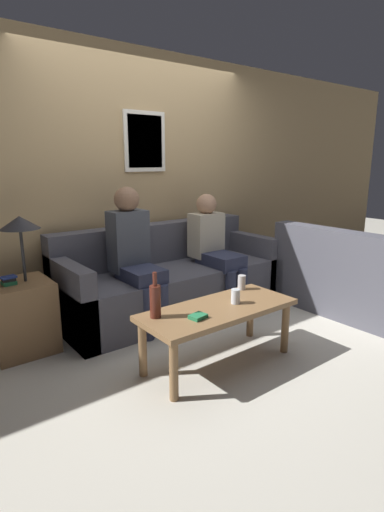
{
  "coord_description": "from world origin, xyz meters",
  "views": [
    {
      "loc": [
        -2.21,
        -2.72,
        1.52
      ],
      "look_at": [
        -0.17,
        -0.09,
        0.72
      ],
      "focal_mm": 28.0,
      "sensor_mm": 36.0,
      "label": 1
    }
  ],
  "objects": [
    {
      "name": "coffee_table",
      "position": [
        -0.34,
        -0.63,
        0.39
      ],
      "size": [
        1.21,
        0.51,
        0.46
      ],
      "color": "olive",
      "rests_on": "ground_plane"
    },
    {
      "name": "couch_side",
      "position": [
        1.47,
        -0.72,
        0.31
      ],
      "size": [
        0.85,
        1.59,
        0.87
      ],
      "rotation": [
        0.0,
        0.0,
        1.57
      ],
      "color": "#4C4C56",
      "rests_on": "ground_plane"
    },
    {
      "name": "person_right",
      "position": [
        0.45,
        0.34,
        0.65
      ],
      "size": [
        0.34,
        0.64,
        1.18
      ],
      "color": "#2D334C",
      "rests_on": "ground_plane"
    },
    {
      "name": "person_left",
      "position": [
        -0.47,
        0.38,
        0.71
      ],
      "size": [
        0.34,
        0.6,
        1.29
      ],
      "color": "#2D334C",
      "rests_on": "ground_plane"
    },
    {
      "name": "side_table_with_lamp",
      "position": [
        -1.45,
        0.5,
        0.34
      ],
      "size": [
        0.47,
        0.47,
        1.1
      ],
      "color": "olive",
      "rests_on": "ground_plane"
    },
    {
      "name": "book_stack",
      "position": [
        -0.6,
        -0.71,
        0.47
      ],
      "size": [
        0.13,
        0.11,
        0.03
      ],
      "color": "#237547",
      "rests_on": "coffee_table"
    },
    {
      "name": "wall_back",
      "position": [
        0.0,
        0.96,
        1.3
      ],
      "size": [
        9.0,
        0.08,
        2.6
      ],
      "color": "tan",
      "rests_on": "ground_plane"
    },
    {
      "name": "drinking_glass",
      "position": [
        -0.19,
        -0.65,
        0.51
      ],
      "size": [
        0.07,
        0.07,
        0.11
      ],
      "color": "silver",
      "rests_on": "coffee_table"
    },
    {
      "name": "wine_bottle",
      "position": [
        -0.82,
        -0.51,
        0.58
      ],
      "size": [
        0.08,
        0.08,
        0.33
      ],
      "color": "#562319",
      "rests_on": "coffee_table"
    },
    {
      "name": "soda_can",
      "position": [
        0.09,
        -0.44,
        0.52
      ],
      "size": [
        0.07,
        0.07,
        0.12
      ],
      "color": "#BCBCC1",
      "rests_on": "coffee_table"
    },
    {
      "name": "ground_plane",
      "position": [
        0.0,
        0.0,
        0.0
      ],
      "size": [
        16.0,
        16.0,
        0.0
      ],
      "primitive_type": "plane",
      "color": "beige"
    },
    {
      "name": "couch_main",
      "position": [
        0.0,
        0.51,
        0.31
      ],
      "size": [
        2.27,
        0.85,
        0.87
      ],
      "color": "#4C4C56",
      "rests_on": "ground_plane"
    }
  ]
}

